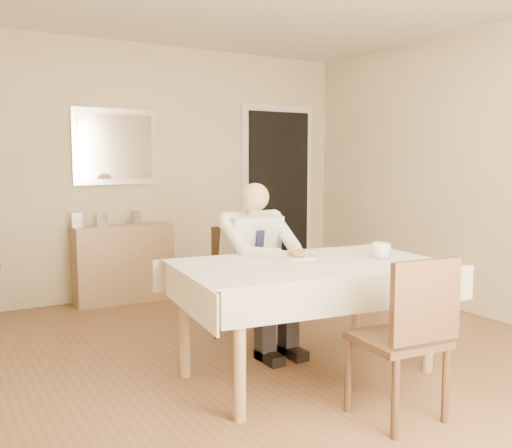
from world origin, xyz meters
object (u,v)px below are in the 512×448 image
dining_table (309,275)px  seated_man (262,258)px  chair_far (243,276)px  sideboard (123,263)px  chair_near (409,330)px  coffee_mug (381,251)px

dining_table → seated_man: (-0.00, 0.59, 0.02)m
chair_far → seated_man: (-0.00, -0.29, 0.19)m
seated_man → sideboard: 2.04m
chair_far → chair_near: bearing=-90.0°
chair_far → seated_man: size_ratio=0.72×
chair_far → chair_near: 1.73m
chair_far → coffee_mug: bearing=-64.7°
dining_table → chair_near: size_ratio=2.02×
chair_near → dining_table: bearing=98.3°
seated_man → sideboard: seated_man is taller
dining_table → chair_far: 0.90m
dining_table → sideboard: sideboard is taller
coffee_mug → chair_near: bearing=-122.7°
chair_near → seated_man: size_ratio=0.73×
chair_near → sideboard: chair_near is taller
chair_near → sideboard: bearing=103.3°
seated_man → sideboard: bearing=102.4°
chair_near → coffee_mug: bearing=62.6°
dining_table → chair_far: (-0.00, 0.88, -0.16)m
dining_table → sideboard: 2.61m
chair_near → seated_man: (-0.04, 1.44, 0.18)m
coffee_mug → seated_man: bearing=125.3°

